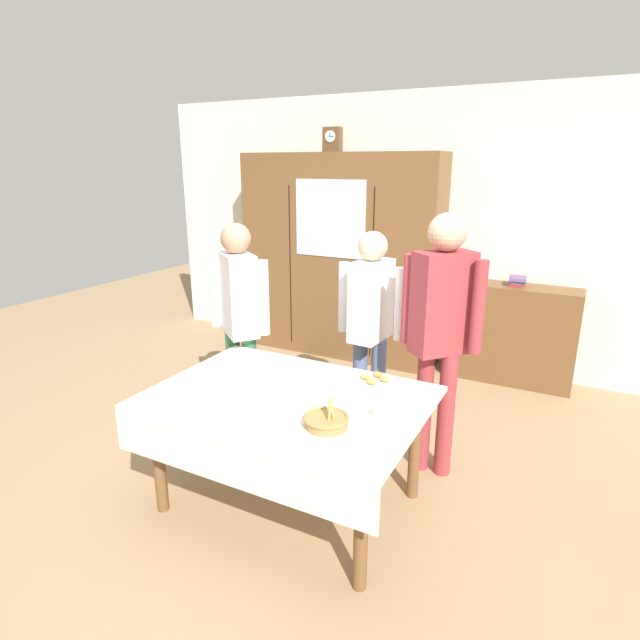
# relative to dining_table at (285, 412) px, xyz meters

# --- Properties ---
(ground_plane) EXTENTS (12.00, 12.00, 0.00)m
(ground_plane) POSITION_rel_dining_table_xyz_m (0.00, 0.24, -0.63)
(ground_plane) COLOR #997A56
(ground_plane) RESTS_ON ground
(back_wall) EXTENTS (6.40, 0.10, 2.70)m
(back_wall) POSITION_rel_dining_table_xyz_m (0.00, 2.89, 0.72)
(back_wall) COLOR silver
(back_wall) RESTS_ON ground
(dining_table) EXTENTS (1.58, 1.12, 0.73)m
(dining_table) POSITION_rel_dining_table_xyz_m (0.00, 0.00, 0.00)
(dining_table) COLOR brown
(dining_table) RESTS_ON ground
(wall_cabinet) EXTENTS (2.14, 0.46, 2.13)m
(wall_cabinet) POSITION_rel_dining_table_xyz_m (-0.90, 2.59, 0.43)
(wall_cabinet) COLOR brown
(wall_cabinet) RESTS_ON ground
(mantel_clock) EXTENTS (0.18, 0.11, 0.24)m
(mantel_clock) POSITION_rel_dining_table_xyz_m (-0.99, 2.59, 1.61)
(mantel_clock) COLOR brown
(mantel_clock) RESTS_ON wall_cabinet
(bookshelf_low) EXTENTS (1.14, 0.35, 0.94)m
(bookshelf_low) POSITION_rel_dining_table_xyz_m (0.89, 2.64, -0.17)
(bookshelf_low) COLOR brown
(bookshelf_low) RESTS_ON ground
(book_stack) EXTENTS (0.17, 0.20, 0.08)m
(book_stack) POSITION_rel_dining_table_xyz_m (0.89, 2.64, 0.35)
(book_stack) COLOR #99332D
(book_stack) RESTS_ON bookshelf_low
(tea_cup_mid_left) EXTENTS (0.13, 0.13, 0.06)m
(tea_cup_mid_left) POSITION_rel_dining_table_xyz_m (-0.39, 0.11, 0.12)
(tea_cup_mid_left) COLOR white
(tea_cup_mid_left) RESTS_ON dining_table
(tea_cup_front_edge) EXTENTS (0.13, 0.13, 0.06)m
(tea_cup_front_edge) POSITION_rel_dining_table_xyz_m (0.58, 0.02, 0.12)
(tea_cup_front_edge) COLOR silver
(tea_cup_front_edge) RESTS_ON dining_table
(tea_cup_center) EXTENTS (0.13, 0.13, 0.06)m
(tea_cup_center) POSITION_rel_dining_table_xyz_m (-0.45, -0.35, 0.12)
(tea_cup_center) COLOR white
(tea_cup_center) RESTS_ON dining_table
(bread_basket) EXTENTS (0.24, 0.24, 0.16)m
(bread_basket) POSITION_rel_dining_table_xyz_m (0.37, -0.19, 0.13)
(bread_basket) COLOR #9E7542
(bread_basket) RESTS_ON dining_table
(pastry_plate) EXTENTS (0.28, 0.28, 0.05)m
(pastry_plate) POSITION_rel_dining_table_xyz_m (0.38, 0.44, 0.11)
(pastry_plate) COLOR white
(pastry_plate) RESTS_ON dining_table
(spoon_near_right) EXTENTS (0.12, 0.02, 0.01)m
(spoon_near_right) POSITION_rel_dining_table_xyz_m (-0.11, -0.33, 0.10)
(spoon_near_right) COLOR silver
(spoon_near_right) RESTS_ON dining_table
(spoon_mid_right) EXTENTS (0.12, 0.02, 0.01)m
(spoon_mid_right) POSITION_rel_dining_table_xyz_m (0.22, 0.23, 0.10)
(spoon_mid_right) COLOR silver
(spoon_mid_right) RESTS_ON dining_table
(person_near_right_end) EXTENTS (0.52, 0.38, 1.62)m
(person_near_right_end) POSITION_rel_dining_table_xyz_m (-0.79, 0.66, 0.35)
(person_near_right_end) COLOR #33704C
(person_near_right_end) RESTS_ON ground
(person_behind_table_right) EXTENTS (0.52, 0.40, 1.74)m
(person_behind_table_right) POSITION_rel_dining_table_xyz_m (0.67, 0.80, 0.43)
(person_behind_table_right) COLOR #933338
(person_behind_table_right) RESTS_ON ground
(person_by_cabinet) EXTENTS (0.52, 0.38, 1.57)m
(person_by_cabinet) POSITION_rel_dining_table_xyz_m (0.09, 1.07, 0.31)
(person_by_cabinet) COLOR slate
(person_by_cabinet) RESTS_ON ground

